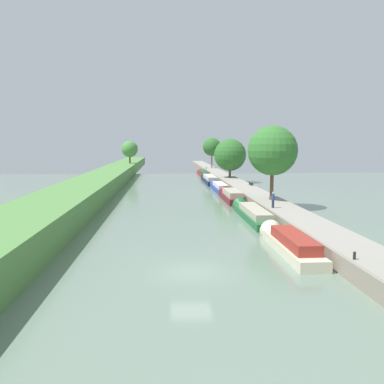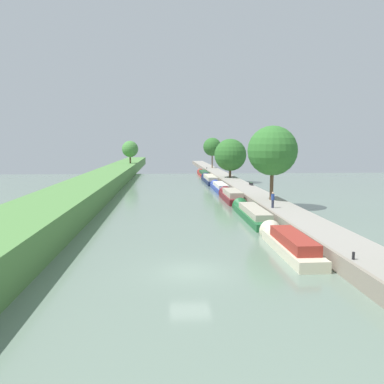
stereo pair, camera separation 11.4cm
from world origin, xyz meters
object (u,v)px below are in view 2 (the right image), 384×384
at_px(narrowboat_blue, 219,187).
at_px(narrowboat_red, 203,174).
at_px(narrowboat_cream, 288,243).
at_px(mooring_bollard_near, 353,256).
at_px(park_bench, 251,183).
at_px(narrowboat_navy, 209,179).
at_px(narrowboat_green, 251,213).
at_px(mooring_bollard_far, 207,168).
at_px(narrowboat_maroon, 231,196).
at_px(person_walking, 273,200).

bearing_deg(narrowboat_blue, narrowboat_red, 89.57).
distance_m(narrowboat_cream, narrowboat_red, 68.87).
bearing_deg(mooring_bollard_near, park_bench, 86.00).
bearing_deg(narrowboat_cream, mooring_bollard_near, -72.69).
relative_size(narrowboat_blue, narrowboat_navy, 0.79).
bearing_deg(mooring_bollard_near, narrowboat_navy, 91.96).
bearing_deg(narrowboat_blue, narrowboat_green, -89.93).
xyz_separation_m(narrowboat_blue, mooring_bollard_far, (1.89, 39.11, 0.79)).
bearing_deg(narrowboat_green, mooring_bollard_near, -84.42).
distance_m(narrowboat_cream, narrowboat_green, 12.88).
relative_size(narrowboat_green, narrowboat_red, 0.78).
xyz_separation_m(narrowboat_maroon, person_walking, (2.14, -13.67, 1.37)).
distance_m(narrowboat_navy, mooring_bollard_far, 25.01).
height_order(narrowboat_navy, mooring_bollard_near, mooring_bollard_near).
height_order(narrowboat_green, park_bench, park_bench).
xyz_separation_m(narrowboat_blue, person_walking, (2.19, -25.30, 1.44)).
bearing_deg(mooring_bollard_far, person_walking, -89.73).
bearing_deg(person_walking, narrowboat_cream, -99.96).
xyz_separation_m(narrowboat_maroon, narrowboat_red, (0.19, 42.60, -0.12)).
bearing_deg(narrowboat_green, narrowboat_maroon, 89.92).
bearing_deg(narrowboat_navy, mooring_bollard_near, -88.04).
distance_m(narrowboat_maroon, narrowboat_navy, 25.82).
height_order(narrowboat_green, narrowboat_navy, narrowboat_navy).
relative_size(narrowboat_maroon, narrowboat_navy, 0.69).
height_order(narrowboat_cream, mooring_bollard_near, mooring_bollard_near).
height_order(narrowboat_green, person_walking, person_walking).
bearing_deg(narrowboat_red, narrowboat_blue, -90.43).
xyz_separation_m(narrowboat_navy, park_bench, (4.89, -16.76, 0.85)).
bearing_deg(mooring_bollard_far, narrowboat_maroon, -92.08).
relative_size(narrowboat_cream, mooring_bollard_near, 23.36).
bearing_deg(narrowboat_blue, narrowboat_navy, 90.40).
xyz_separation_m(narrowboat_maroon, narrowboat_navy, (-0.15, 25.82, -0.01)).
height_order(narrowboat_blue, mooring_bollard_far, mooring_bollard_far).
height_order(narrowboat_cream, narrowboat_maroon, narrowboat_maroon).
relative_size(narrowboat_maroon, person_walking, 6.47).
relative_size(narrowboat_red, park_bench, 11.32).
bearing_deg(person_walking, narrowboat_maroon, 98.89).
height_order(narrowboat_blue, mooring_bollard_near, mooring_bollard_near).
relative_size(mooring_bollard_far, park_bench, 0.30).
bearing_deg(narrowboat_cream, narrowboat_blue, 89.96).
xyz_separation_m(mooring_bollard_near, mooring_bollard_far, (0.00, 83.15, 0.00)).
bearing_deg(narrowboat_red, person_walking, -88.01).
bearing_deg(narrowboat_red, park_bench, -82.27).
height_order(narrowboat_cream, park_bench, park_bench).
xyz_separation_m(person_walking, mooring_bollard_near, (-0.30, -18.74, -0.65)).
relative_size(narrowboat_cream, narrowboat_maroon, 0.98).
relative_size(narrowboat_cream, narrowboat_green, 0.79).
distance_m(narrowboat_maroon, park_bench, 10.26).
bearing_deg(narrowboat_blue, mooring_bollard_far, 87.24).
bearing_deg(park_bench, narrowboat_cream, -97.75).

